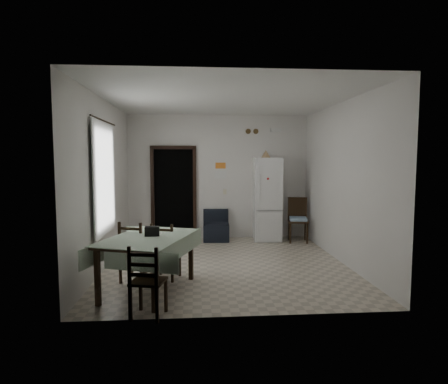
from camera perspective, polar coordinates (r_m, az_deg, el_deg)
ground at (r=6.82m, az=0.32°, el=-10.89°), size 4.50×4.50×0.00m
ceiling at (r=6.64m, az=0.33°, el=13.94°), size 4.20×4.50×0.02m
wall_back at (r=8.82m, az=-0.86°, el=2.30°), size 4.20×0.02×2.90m
wall_front at (r=4.34m, az=2.73°, el=-0.57°), size 4.20×0.02×2.90m
wall_left at (r=6.74m, az=-17.77°, el=1.20°), size 0.02×4.50×2.90m
wall_right at (r=7.06m, az=17.57°, el=1.37°), size 0.02×4.50×2.90m
doorway at (r=9.04m, az=-7.59°, el=-0.15°), size 1.06×0.52×2.22m
window_recess at (r=6.55m, az=-18.63°, el=1.95°), size 0.10×1.20×1.60m
curtain at (r=6.53m, az=-17.69°, el=1.96°), size 0.02×1.45×1.85m
curtain_rod at (r=6.54m, az=-17.83°, el=10.30°), size 0.02×1.60×0.02m
calendar at (r=8.80m, az=-0.53°, el=3.40°), size 0.28×0.02×0.40m
calendar_image at (r=8.79m, az=-0.53°, el=4.05°), size 0.24×0.01×0.14m
light_switch at (r=8.84m, az=0.12°, el=0.03°), size 0.08×0.02×0.12m
vent_left at (r=8.88m, az=3.71°, el=9.21°), size 0.12×0.03×0.12m
vent_right at (r=8.91m, az=4.87°, el=9.19°), size 0.12×0.03×0.12m
emergency_light at (r=8.98m, az=7.90°, el=9.33°), size 0.25×0.07×0.09m
fridge at (r=8.68m, az=6.59°, el=-1.08°), size 0.65×0.65×1.90m
tan_cone at (r=8.63m, az=6.41°, el=5.79°), size 0.21×0.21×0.17m
navy_seat at (r=8.62m, az=-1.17°, el=-5.12°), size 0.61×0.60×0.70m
corner_chair at (r=8.62m, az=11.22°, el=-4.23°), size 0.50×0.50×1.00m
dining_table at (r=5.48m, az=-11.38°, el=-10.73°), size 1.43×1.75×0.79m
black_bag at (r=5.43m, az=-10.90°, el=-5.88°), size 0.21×0.13×0.13m
dining_chair_far_left at (r=5.96m, az=-13.28°, el=-8.72°), size 0.51×0.51×0.94m
dining_chair_far_right at (r=5.99m, az=-8.81°, el=-8.80°), size 0.48×0.48×0.89m
dining_chair_near_head at (r=4.64m, az=-11.47°, el=-13.06°), size 0.45×0.45×0.88m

